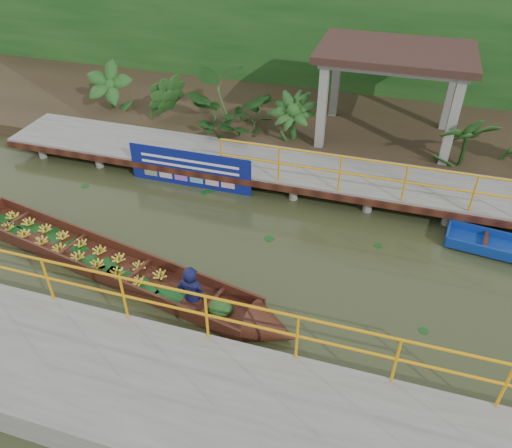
# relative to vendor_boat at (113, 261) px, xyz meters

# --- Properties ---
(ground) EXTENTS (80.00, 80.00, 0.00)m
(ground) POSITION_rel_vendor_boat_xyz_m (2.20, 1.32, -0.24)
(ground) COLOR #2F351A
(ground) RESTS_ON ground
(land_strip) EXTENTS (30.00, 8.00, 0.45)m
(land_strip) POSITION_rel_vendor_boat_xyz_m (2.20, 8.82, -0.01)
(land_strip) COLOR #2F2517
(land_strip) RESTS_ON ground
(far_dock) EXTENTS (16.00, 2.06, 1.66)m
(far_dock) POSITION_rel_vendor_boat_xyz_m (2.22, 4.75, 0.24)
(far_dock) COLOR slate
(far_dock) RESTS_ON ground
(near_dock) EXTENTS (18.00, 2.40, 1.73)m
(near_dock) POSITION_rel_vendor_boat_xyz_m (3.20, -2.87, 0.06)
(near_dock) COLOR slate
(near_dock) RESTS_ON ground
(pavilion) EXTENTS (4.40, 3.00, 3.00)m
(pavilion) POSITION_rel_vendor_boat_xyz_m (5.20, 7.62, 2.58)
(pavilion) COLOR slate
(pavilion) RESTS_ON ground
(foliage_backdrop) EXTENTS (30.00, 0.80, 4.00)m
(foliage_backdrop) POSITION_rel_vendor_boat_xyz_m (2.20, 11.32, 1.76)
(foliage_backdrop) COLOR #154415
(foliage_backdrop) RESTS_ON ground
(vendor_boat) EXTENTS (9.67, 2.85, 2.13)m
(vendor_boat) POSITION_rel_vendor_boat_xyz_m (0.00, 0.00, 0.00)
(vendor_boat) COLOR #38170F
(vendor_boat) RESTS_ON ground
(blue_banner) EXTENTS (3.58, 0.04, 1.12)m
(blue_banner) POSITION_rel_vendor_boat_xyz_m (0.27, 3.80, 0.32)
(blue_banner) COLOR navy
(blue_banner) RESTS_ON ground
(tropical_plants) EXTENTS (14.13, 1.13, 1.41)m
(tropical_plants) POSITION_rel_vendor_boat_xyz_m (2.20, 6.62, 0.92)
(tropical_plants) COLOR #154415
(tropical_plants) RESTS_ON ground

